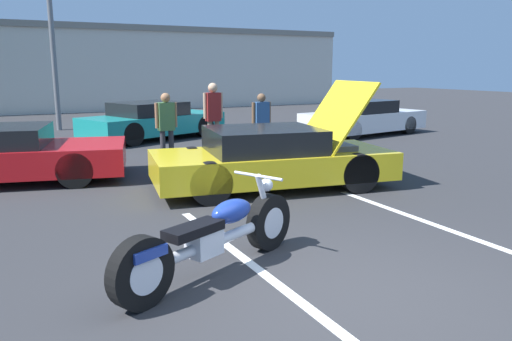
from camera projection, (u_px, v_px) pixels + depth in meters
The scene contains 12 objects.
ground_plane at pixel (350, 298), 4.88m from camera, with size 80.00×80.00×0.00m, color #2D2D30.
parking_stripe_middle at pixel (259, 270), 5.54m from camera, with size 0.12×4.94×0.01m, color white.
parking_stripe_back at pixel (452, 231), 6.87m from camera, with size 0.12×4.94×0.01m, color white.
far_building at pixel (58, 65), 25.96m from camera, with size 32.00×4.20×4.40m.
light_pole at pixel (54, 25), 17.39m from camera, with size 1.21×0.28×6.59m.
motorcycle at pixel (213, 238), 5.36m from camera, with size 2.49×1.28×0.99m.
show_car_hood_open at pixel (273, 158), 9.24m from camera, with size 4.62×2.55×1.96m.
parked_car_mid_right_row at pixel (153, 121), 15.75m from camera, with size 4.83×3.35×1.17m.
parked_car_right_row at pixel (363, 118), 16.76m from camera, with size 4.61×2.45×1.16m.
spectator_near_motorcycle at pixel (213, 112), 12.53m from camera, with size 0.52×0.24×1.85m.
spectator_by_show_car at pixel (261, 120), 12.34m from camera, with size 0.52×0.21×1.60m.
spectator_midground at pixel (166, 123), 11.41m from camera, with size 0.52×0.22×1.66m.
Camera 1 is at (-2.88, -3.61, 2.21)m, focal length 35.00 mm.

